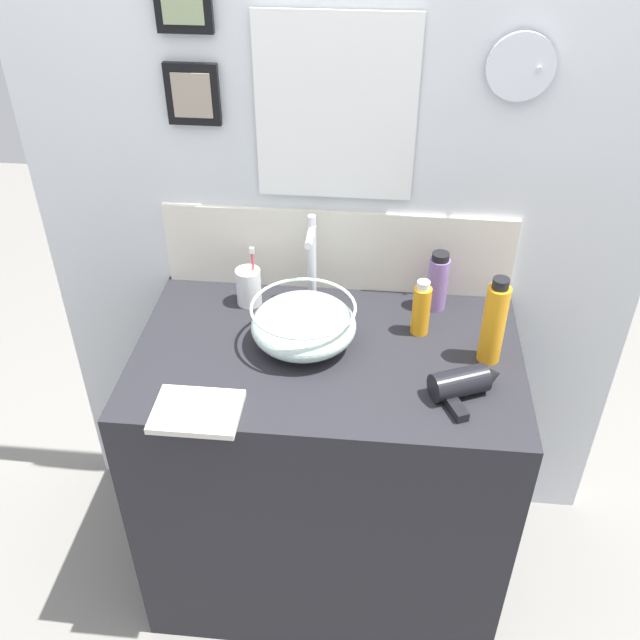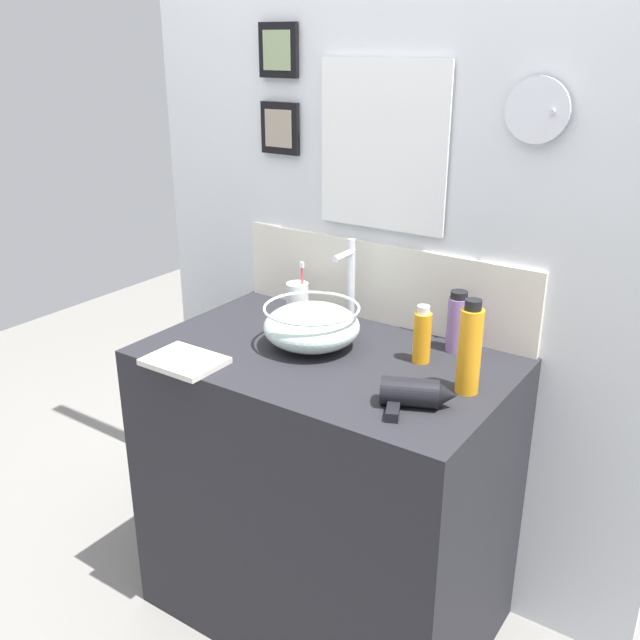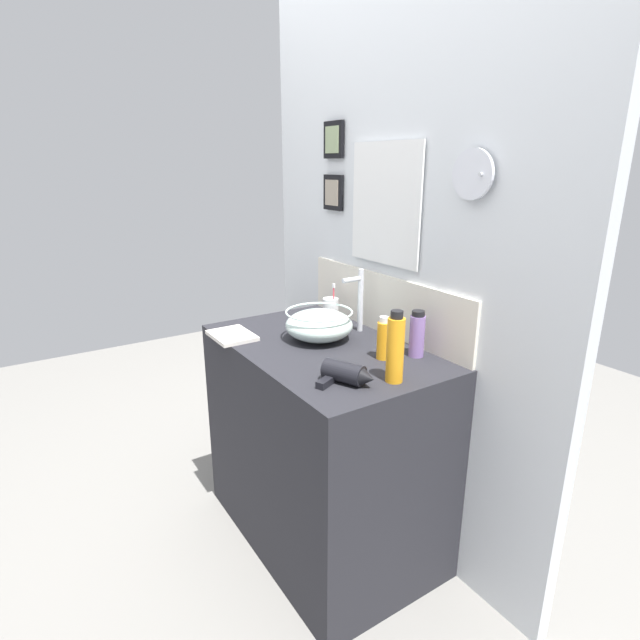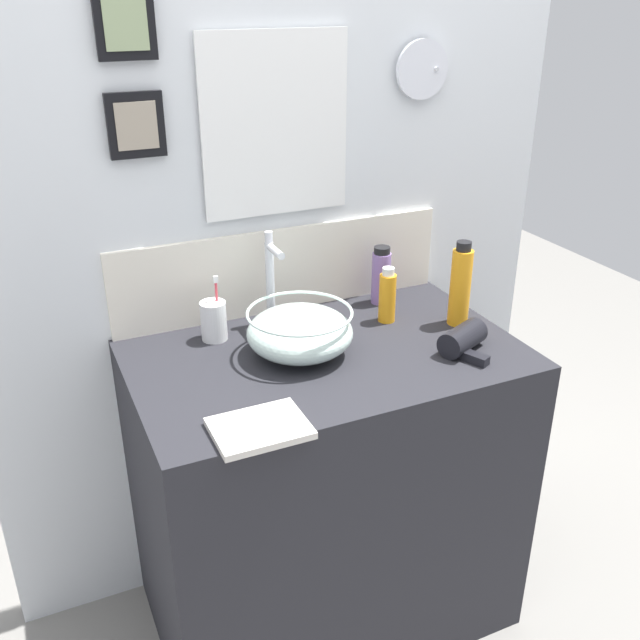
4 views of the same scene
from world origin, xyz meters
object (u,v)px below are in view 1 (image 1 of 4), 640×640
object	(u,v)px
glass_bowl_sink	(304,324)
shampoo_bottle	(421,309)
toothbrush_cup	(249,286)
hair_drier	(465,383)
faucet	(312,256)
lotion_bottle	(438,282)
hand_towel	(197,411)
spray_bottle	(494,322)

from	to	relation	value
glass_bowl_sink	shampoo_bottle	world-z (taller)	shampoo_bottle
toothbrush_cup	glass_bowl_sink	bearing A→B (deg)	-44.90
hair_drier	faucet	bearing A→B (deg)	138.98
lotion_bottle	hand_towel	distance (m)	0.76
hand_towel	lotion_bottle	bearing A→B (deg)	41.07
faucet	lotion_bottle	size ratio (longest dim) A/B	1.53
faucet	lotion_bottle	distance (m)	0.36
lotion_bottle	faucet	bearing A→B (deg)	-178.97
hair_drier	lotion_bottle	distance (m)	0.37
shampoo_bottle	hand_towel	world-z (taller)	shampoo_bottle
faucet	spray_bottle	world-z (taller)	faucet
toothbrush_cup	spray_bottle	bearing A→B (deg)	-16.14
faucet	shampoo_bottle	xyz separation A→B (m)	(0.30, -0.12, -0.08)
hair_drier	spray_bottle	bearing A→B (deg)	63.42
faucet	toothbrush_cup	bearing A→B (deg)	-172.41
faucet	spray_bottle	size ratio (longest dim) A/B	1.11
hair_drier	shampoo_bottle	world-z (taller)	shampoo_bottle
glass_bowl_sink	toothbrush_cup	xyz separation A→B (m)	(-0.18, 0.18, -0.01)
toothbrush_cup	lotion_bottle	bearing A→B (deg)	3.24
hair_drier	lotion_bottle	world-z (taller)	lotion_bottle
faucet	spray_bottle	bearing A→B (deg)	-24.01
shampoo_bottle	hand_towel	distance (m)	0.65
toothbrush_cup	hand_towel	bearing A→B (deg)	-95.09
glass_bowl_sink	hair_drier	world-z (taller)	glass_bowl_sink
toothbrush_cup	hand_towel	distance (m)	0.47
glass_bowl_sink	lotion_bottle	size ratio (longest dim) A/B	1.56
glass_bowl_sink	shampoo_bottle	distance (m)	0.32
shampoo_bottle	lotion_bottle	bearing A→B (deg)	68.98
glass_bowl_sink	hand_towel	world-z (taller)	glass_bowl_sink
faucet	toothbrush_cup	distance (m)	0.20
hair_drier	hand_towel	xyz separation A→B (m)	(-0.63, -0.13, -0.03)
lotion_bottle	glass_bowl_sink	bearing A→B (deg)	-149.60
glass_bowl_sink	toothbrush_cup	bearing A→B (deg)	135.10
lotion_bottle	spray_bottle	distance (m)	0.26
spray_bottle	lotion_bottle	bearing A→B (deg)	120.27
lotion_bottle	hair_drier	bearing A→B (deg)	-80.99
glass_bowl_sink	toothbrush_cup	size ratio (longest dim) A/B	1.54
spray_bottle	shampoo_bottle	bearing A→B (deg)	150.76
hair_drier	toothbrush_cup	world-z (taller)	toothbrush_cup
shampoo_bottle	hand_towel	bearing A→B (deg)	-144.39
lotion_bottle	toothbrush_cup	bearing A→B (deg)	-176.76
faucet	toothbrush_cup	world-z (taller)	faucet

